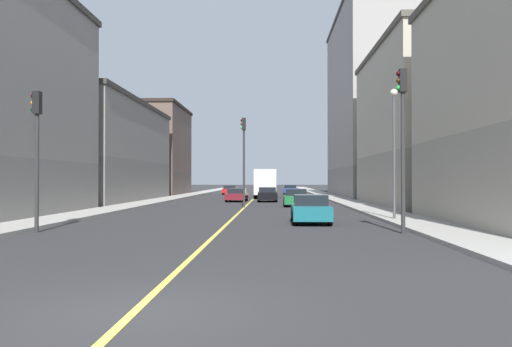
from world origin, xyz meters
name	(u,v)px	position (x,y,z in m)	size (l,w,h in m)	color
ground_plane	(135,312)	(0.00, 0.00, 0.00)	(400.00, 400.00, 0.00)	#2B2A2C
sidewalk_left	(336,198)	(8.89, 49.00, 0.07)	(2.53, 168.00, 0.15)	#9E9B93
sidewalk_right	(173,198)	(-8.89, 49.00, 0.07)	(2.53, 168.00, 0.15)	#9E9B93
lane_center_stripe	(254,199)	(0.00, 49.00, 0.01)	(0.16, 154.00, 0.01)	#E5D14C
building_left_mid	(451,126)	(16.04, 33.34, 6.27)	(12.07, 18.49, 12.52)	#9D9688
building_left_far	(385,105)	(16.04, 57.36, 11.39)	(12.07, 25.48, 22.76)	gray
building_right_midblock	(84,152)	(-16.04, 41.60, 4.77)	(12.07, 23.95, 9.52)	slate
building_right_distant	(140,151)	(-16.04, 62.73, 6.03)	(12.07, 15.10, 12.03)	brown
traffic_light_left_near	(402,128)	(7.21, 12.32, 4.12)	(0.40, 0.32, 6.41)	#2D2D2D
traffic_light_right_near	(37,140)	(-7.24, 12.32, 3.66)	(0.40, 0.32, 5.61)	#2D2D2D
traffic_light_median_far	(244,150)	(-0.05, 30.96, 4.29)	(0.40, 0.32, 6.71)	#2D2D2D
street_lamp_left_near	(394,139)	(8.23, 18.25, 4.13)	(0.36, 0.36, 6.49)	#4C4C51
car_orange	(269,192)	(1.57, 56.76, 0.59)	(2.06, 4.25, 1.18)	orange
car_green	(296,198)	(3.92, 33.05, 0.66)	(1.91, 3.95, 1.36)	#1E6B38
car_red	(230,190)	(-4.06, 65.99, 0.63)	(1.96, 4.43, 1.27)	red
car_maroon	(237,195)	(-1.33, 41.85, 0.63)	(1.99, 4.46, 1.26)	maroon
car_black	(267,194)	(1.57, 41.70, 0.68)	(1.95, 4.26, 1.37)	black
car_blue	(290,190)	(4.53, 66.74, 0.65)	(2.06, 4.56, 1.34)	#23389E
car_teal	(311,209)	(3.97, 17.13, 0.66)	(1.85, 4.15, 1.37)	#196670
box_truck	(265,183)	(1.26, 50.72, 1.69)	(2.50, 6.95, 3.21)	beige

